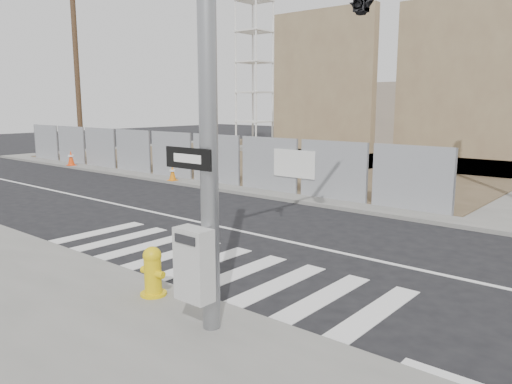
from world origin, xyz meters
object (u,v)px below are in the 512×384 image
Objects in this scene: crane_tower at (254,17)px; fire_hydrant at (153,271)px; signal_pole at (320,21)px; traffic_cone_d at (359,190)px; traffic_cone_b at (172,173)px; traffic_cone_c at (269,181)px; traffic_cone_a at (71,158)px.

fire_hydrant is at bearing -53.68° from crane_tower.
signal_pole reaches higher than traffic_cone_d.
traffic_cone_b is at bearing -64.22° from crane_tower.
traffic_cone_c is (-6.81, 7.21, -4.33)m from signal_pole.
traffic_cone_a is 8.13m from traffic_cone_b.
crane_tower is 24.56× the size of traffic_cone_d.
fire_hydrant is at bearing -123.47° from signal_pole.
traffic_cone_c reaches higher than traffic_cone_b.
signal_pole is 10.39× the size of traffic_cone_c.
traffic_cone_b is 0.90× the size of traffic_cone_d.
crane_tower is at bearing 115.78° from traffic_cone_b.
fire_hydrant is 1.29× the size of traffic_cone_b.
fire_hydrant is 1.16× the size of traffic_cone_d.
traffic_cone_a is 1.19× the size of traffic_cone_c.
crane_tower is at bearing 132.06° from traffic_cone_c.
crane_tower reaches higher than traffic_cone_b.
crane_tower is 16.58m from traffic_cone_b.
traffic_cone_b is 8.35m from traffic_cone_d.
traffic_cone_d is at bearing -38.99° from crane_tower.
fire_hydrant is at bearing -82.01° from traffic_cone_d.
traffic_cone_b is at bearing 0.00° from traffic_cone_a.
fire_hydrant is 13.05m from traffic_cone_b.
fire_hydrant reaches higher than traffic_cone_b.
fire_hydrant is 11.00m from traffic_cone_c.
traffic_cone_d is (8.28, 1.08, 0.04)m from traffic_cone_b.
traffic_cone_a is 12.67m from traffic_cone_c.
crane_tower reaches higher than fire_hydrant.
traffic_cone_b is (-9.67, 8.77, -0.10)m from fire_hydrant.
traffic_cone_c is (-5.16, 9.71, -0.10)m from fire_hydrant.
fire_hydrant is 19.84m from traffic_cone_a.
signal_pole is at bearing -17.85° from traffic_cone_a.
fire_hydrant is (15.84, -21.55, -8.48)m from crane_tower.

